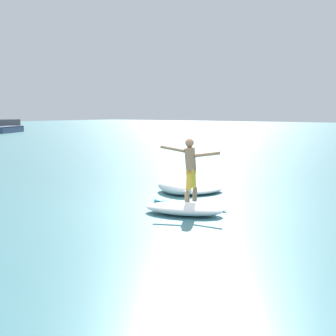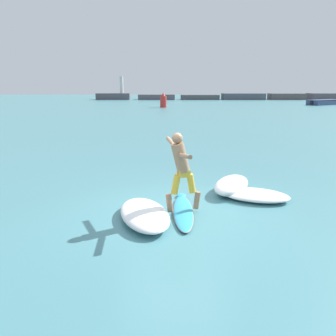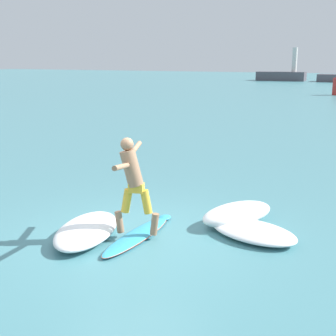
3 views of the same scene
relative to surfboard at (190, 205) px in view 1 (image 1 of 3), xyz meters
name	(u,v)px [view 1 (image 1 of 3)]	position (x,y,z in m)	size (l,w,h in m)	color
ground_plane	(185,207)	(-0.15, 0.06, -0.05)	(200.00, 200.00, 0.00)	teal
surfboard	(190,205)	(0.00, 0.00, 0.00)	(0.46, 2.39, 0.23)	#35A2CE
surfer	(190,165)	(-0.06, -0.06, 1.09)	(0.84, 1.61, 1.77)	#956D50
fishing_boat_near_jetty	(7,129)	(23.61, 43.67, 0.36)	(6.85, 5.07, 0.76)	#36486E
wave_foam_at_tail	(174,187)	(1.39, 1.54, 0.15)	(1.49, 1.89, 0.40)	white
wave_foam_at_nose	(184,209)	(-0.86, -0.41, 0.09)	(1.52, 2.20, 0.28)	white
wave_foam_beside	(199,190)	(1.89, 0.96, 0.06)	(1.97, 1.53, 0.22)	white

